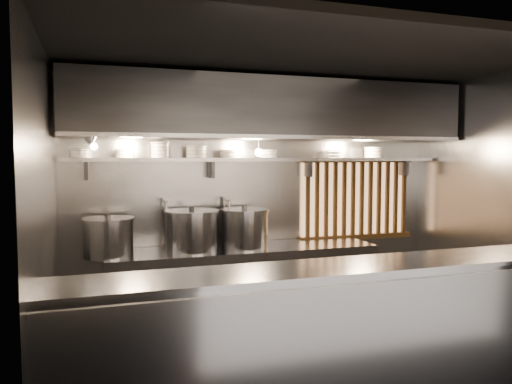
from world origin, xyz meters
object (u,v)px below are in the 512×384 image
pendant_bulb (259,152)px  heat_lamp (91,140)px  stock_pot_left (108,237)px  stock_pot_right (244,228)px  stock_pot_mid (192,230)px

pendant_bulb → heat_lamp: bearing=-169.0°
stock_pot_left → stock_pot_right: size_ratio=1.12×
heat_lamp → stock_pot_right: 1.88m
pendant_bulb → stock_pot_left: pendant_bulb is taller
pendant_bulb → stock_pot_mid: (-0.79, -0.08, -0.84)m
stock_pot_left → heat_lamp: bearing=-121.1°
stock_pot_right → stock_pot_mid: bearing=179.4°
pendant_bulb → stock_pot_mid: size_ratio=0.31×
stock_pot_mid → stock_pot_right: size_ratio=0.98×
stock_pot_left → stock_pot_right: stock_pot_right is taller
stock_pot_mid → stock_pot_right: bearing=-0.6°
heat_lamp → pendant_bulb: 1.83m
pendant_bulb → stock_pot_left: (-1.65, -0.10, -0.86)m
stock_pot_mid → stock_pot_left: bearing=-178.4°
stock_pot_left → stock_pot_mid: (0.86, 0.02, 0.02)m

